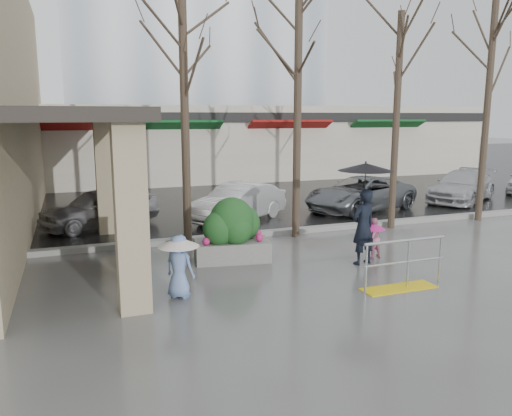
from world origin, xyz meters
TOP-DOWN VIEW (x-y plane):
  - ground at (0.00, 0.00)m, footprint 120.00×120.00m
  - street_asphalt at (0.00, 22.00)m, footprint 120.00×36.00m
  - curb at (0.00, 4.00)m, footprint 120.00×0.30m
  - canopy_slab at (-4.80, 8.00)m, footprint 2.80×18.00m
  - pillar_front at (-3.90, -0.50)m, footprint 0.55×0.55m
  - pillar_back at (-3.90, 6.00)m, footprint 0.55×0.55m
  - storefront_row at (2.00, 17.97)m, footprint 34.00×6.74m
  - handrail at (1.36, -1.20)m, footprint 1.90×0.50m
  - tree_west at (-2.00, 3.60)m, footprint 3.20×3.20m
  - tree_midwest at (1.20, 3.60)m, footprint 3.20×3.20m
  - tree_mideast at (4.50, 3.60)m, footprint 3.20×3.20m
  - tree_east at (8.00, 3.60)m, footprint 3.20×3.20m
  - woman at (1.53, 0.57)m, footprint 1.30×1.30m
  - child_pink at (2.04, 0.93)m, footprint 0.63×0.63m
  - child_blue at (-3.00, -0.12)m, footprint 0.80×0.80m
  - planter at (-1.28, 1.92)m, footprint 1.90×1.16m
  - news_boxes at (-3.59, 2.29)m, footprint 0.48×2.01m
  - car_a at (-4.07, 6.91)m, footprint 3.98×2.86m
  - car_b at (0.31, 6.27)m, footprint 3.94×3.19m
  - car_c at (5.16, 6.49)m, footprint 4.95×3.37m
  - car_d at (10.20, 6.80)m, footprint 4.64×3.72m

SIDE VIEW (x-z plane):
  - ground at x=0.00m, z-range 0.00..0.00m
  - street_asphalt at x=0.00m, z-range 0.00..0.01m
  - curb at x=0.00m, z-range 0.00..0.15m
  - handrail at x=1.36m, z-range -0.14..0.89m
  - news_boxes at x=-3.59m, z-range 0.00..1.12m
  - child_pink at x=2.04m, z-range 0.09..1.10m
  - car_a at x=-4.07m, z-range 0.00..1.26m
  - car_b at x=0.31m, z-range 0.00..1.26m
  - car_c at x=5.16m, z-range 0.00..1.26m
  - car_d at x=10.20m, z-range 0.00..1.26m
  - planter at x=-1.28m, z-range -0.04..1.53m
  - child_blue at x=-3.00m, z-range 0.14..1.38m
  - woman at x=1.53m, z-range 0.20..2.65m
  - pillar_front at x=-3.90m, z-range 0.00..3.50m
  - pillar_back at x=-3.90m, z-range 0.00..3.50m
  - storefront_row at x=2.00m, z-range 0.01..4.01m
  - canopy_slab at x=-4.80m, z-range 3.50..3.75m
  - tree_mideast at x=4.50m, z-range 1.61..8.11m
  - tree_west at x=-2.00m, z-range 1.68..8.48m
  - tree_midwest at x=1.20m, z-range 1.73..8.73m
  - tree_east at x=8.00m, z-range 1.78..8.98m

